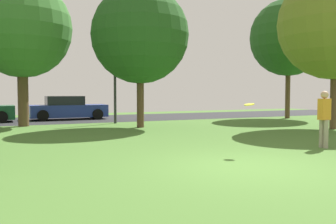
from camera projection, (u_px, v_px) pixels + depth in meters
The scene contains 10 objects.
ground_plane at pixel (249, 167), 7.97m from camera, with size 44.00×44.00×0.00m, color #47702D.
road_strip at pixel (88, 119), 22.47m from camera, with size 44.00×6.40×0.01m, color #28282B.
birch_tree_lone at pixel (140, 35), 16.84m from camera, with size 4.52×4.52×6.56m.
oak_tree_center at pixel (335, 23), 16.08m from camera, with size 5.00×5.00×7.20m.
maple_tree_near at pixel (289, 38), 22.85m from camera, with size 4.84×4.84×7.51m.
maple_tree_far at pixel (22, 29), 17.35m from camera, with size 4.72×4.72×7.06m.
person_catcher at pixel (324, 116), 10.72m from camera, with size 0.32×0.30×1.68m.
frisbee_disc at pixel (249, 104), 9.59m from camera, with size 0.30×0.30×0.07m.
parked_car_blue at pixel (68, 109), 22.07m from camera, with size 4.50×1.93×1.42m.
street_lamp_post at pixel (115, 81), 19.17m from camera, with size 0.14×0.14×4.50m, color #2D2D33.
Camera 1 is at (-4.92, -6.42, 1.64)m, focal length 38.94 mm.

